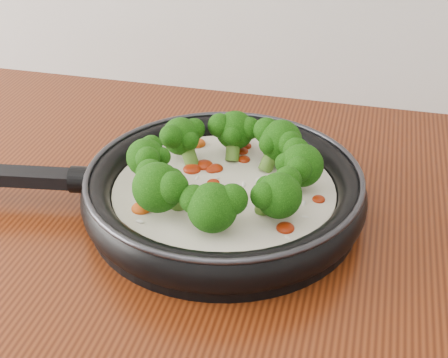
# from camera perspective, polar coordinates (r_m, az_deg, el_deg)

# --- Properties ---
(skillet) EXTENTS (0.58, 0.41, 0.10)m
(skillet) POSITION_cam_1_polar(r_m,az_deg,el_deg) (0.79, -0.21, -0.78)
(skillet) COLOR black
(skillet) RESTS_ON counter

